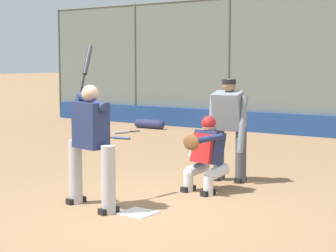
% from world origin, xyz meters
% --- Properties ---
extents(ground_plane, '(160.00, 160.00, 0.00)m').
position_xyz_m(ground_plane, '(0.00, 0.00, 0.00)').
color(ground_plane, '#93704C').
extents(home_plate_marker, '(0.43, 0.43, 0.01)m').
position_xyz_m(home_plate_marker, '(0.00, 0.00, 0.01)').
color(home_plate_marker, white).
rests_on(home_plate_marker, ground_plane).
extents(batter_at_plate, '(0.95, 0.78, 2.22)m').
position_xyz_m(batter_at_plate, '(0.69, 0.14, 0.91)').
color(batter_at_plate, '#B7B7BC').
rests_on(batter_at_plate, ground_plane).
extents(catcher_behind_plate, '(0.64, 0.78, 1.16)m').
position_xyz_m(catcher_behind_plate, '(-0.09, -1.58, 0.60)').
color(catcher_behind_plate, silver).
rests_on(catcher_behind_plate, ground_plane).
extents(umpire_home, '(0.70, 0.45, 1.71)m').
position_xyz_m(umpire_home, '(-0.03, -2.45, 0.92)').
color(umpire_home, '#4C4C51').
rests_on(umpire_home, ground_plane).
extents(spare_bat_near_backstop, '(0.87, 0.18, 0.07)m').
position_xyz_m(spare_bat_near_backstop, '(4.81, -5.51, 0.03)').
color(spare_bat_near_backstop, black).
rests_on(spare_bat_near_backstop, ground_plane).
extents(spare_bat_by_padding, '(0.34, 0.80, 0.07)m').
position_xyz_m(spare_bat_by_padding, '(5.47, -6.50, 0.03)').
color(spare_bat_by_padding, black).
rests_on(spare_bat_by_padding, ground_plane).
extents(equipment_bag_dugout_side, '(1.08, 0.27, 0.27)m').
position_xyz_m(equipment_bag_dugout_side, '(5.57, -7.88, 0.13)').
color(equipment_bag_dugout_side, navy).
rests_on(equipment_bag_dugout_side, ground_plane).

